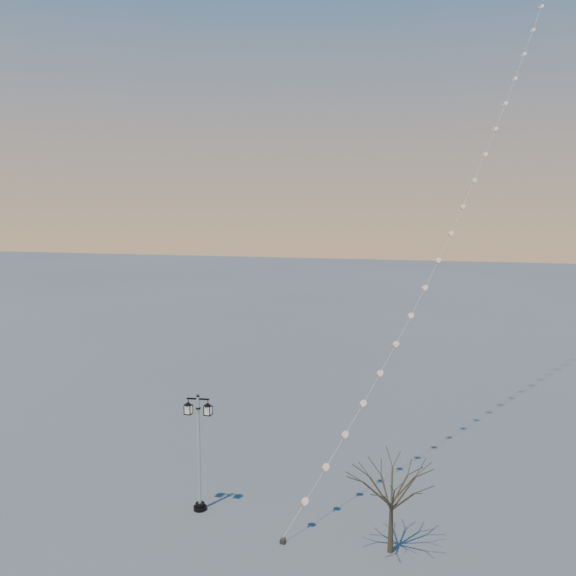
% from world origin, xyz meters
% --- Properties ---
extents(ground, '(300.00, 300.00, 0.00)m').
position_xyz_m(ground, '(0.00, 0.00, 0.00)').
color(ground, slate).
rests_on(ground, ground).
extents(street_lamp, '(1.37, 0.60, 5.44)m').
position_xyz_m(street_lamp, '(-3.36, 1.74, 3.01)').
color(street_lamp, black).
rests_on(street_lamp, ground).
extents(bare_tree, '(2.32, 2.32, 3.84)m').
position_xyz_m(bare_tree, '(5.38, 0.70, 2.67)').
color(bare_tree, '#423724').
rests_on(bare_tree, ground).
extents(kite_train, '(16.34, 35.18, 41.88)m').
position_xyz_m(kite_train, '(8.94, 17.40, 20.87)').
color(kite_train, '#372B21').
rests_on(kite_train, ground).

